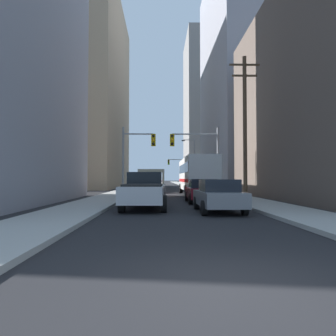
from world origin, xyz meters
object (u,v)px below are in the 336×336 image
(cargo_van_beige, at_px, (151,182))
(sedan_grey, at_px, (218,196))
(sedan_green, at_px, (154,184))
(city_bus, at_px, (196,174))
(sedan_maroon, at_px, (202,191))
(traffic_signal_far_right, at_px, (177,166))
(traffic_signal_near_left, at_px, (137,150))
(pickup_truck_silver, at_px, (145,191))
(traffic_signal_near_right, at_px, (197,149))
(sedan_red, at_px, (153,186))

(cargo_van_beige, relative_size, sedan_grey, 1.24)
(cargo_van_beige, xyz_separation_m, sedan_green, (-0.07, 15.90, -0.52))
(city_bus, relative_size, sedan_maroon, 2.74)
(sedan_green, bearing_deg, sedan_grey, -82.69)
(sedan_green, distance_m, traffic_signal_far_right, 22.53)
(sedan_green, bearing_deg, traffic_signal_near_left, -94.51)
(pickup_truck_silver, distance_m, sedan_maroon, 5.14)
(sedan_grey, bearing_deg, cargo_van_beige, 106.63)
(pickup_truck_silver, bearing_deg, sedan_grey, -27.23)
(sedan_maroon, distance_m, sedan_green, 22.14)
(city_bus, distance_m, sedan_green, 13.57)
(traffic_signal_near_right, bearing_deg, traffic_signal_far_right, 89.49)
(city_bus, height_order, cargo_van_beige, city_bus)
(cargo_van_beige, xyz_separation_m, sedan_grey, (3.44, -11.53, -0.52))
(pickup_truck_silver, xyz_separation_m, cargo_van_beige, (0.06, 9.73, 0.35))
(pickup_truck_silver, relative_size, sedan_grey, 1.29)
(sedan_maroon, xyz_separation_m, traffic_signal_near_right, (0.51, 6.89, 3.29))
(pickup_truck_silver, height_order, traffic_signal_near_left, traffic_signal_near_left)
(city_bus, distance_m, traffic_signal_near_right, 3.01)
(sedan_grey, distance_m, traffic_signal_near_right, 12.90)
(sedan_maroon, height_order, traffic_signal_far_right, traffic_signal_far_right)
(sedan_maroon, distance_m, traffic_signal_near_left, 8.93)
(sedan_grey, relative_size, sedan_maroon, 1.01)
(sedan_grey, bearing_deg, traffic_signal_near_left, 110.65)
(sedan_maroon, relative_size, traffic_signal_near_left, 0.70)
(traffic_signal_near_right, bearing_deg, pickup_truck_silver, -110.52)
(sedan_grey, xyz_separation_m, traffic_signal_near_left, (-4.70, 12.47, 3.23))
(city_bus, bearing_deg, sedan_red, 132.36)
(city_bus, relative_size, cargo_van_beige, 2.19)
(cargo_van_beige, bearing_deg, sedan_green, 90.26)
(pickup_truck_silver, distance_m, cargo_van_beige, 9.73)
(pickup_truck_silver, height_order, sedan_maroon, pickup_truck_silver)
(city_bus, height_order, sedan_grey, city_bus)
(pickup_truck_silver, distance_m, sedan_grey, 3.94)
(sedan_grey, bearing_deg, traffic_signal_near_right, 87.76)
(sedan_grey, xyz_separation_m, traffic_signal_far_right, (0.81, 49.30, 3.26))
(traffic_signal_near_left, bearing_deg, sedan_red, 79.43)
(city_bus, height_order, traffic_signal_near_right, traffic_signal_near_right)
(sedan_red, relative_size, traffic_signal_far_right, 0.70)
(city_bus, xyz_separation_m, sedan_green, (-4.20, 12.85, -1.16))
(traffic_signal_near_left, bearing_deg, cargo_van_beige, -36.79)
(city_bus, relative_size, sedan_green, 2.71)
(sedan_grey, height_order, traffic_signal_near_right, traffic_signal_near_right)
(city_bus, height_order, sedan_red, city_bus)
(sedan_maroon, bearing_deg, sedan_green, 99.10)
(sedan_maroon, xyz_separation_m, sedan_green, (-3.50, 21.86, 0.00))
(city_bus, distance_m, cargo_van_beige, 5.17)
(pickup_truck_silver, bearing_deg, sedan_maroon, 47.27)
(cargo_van_beige, distance_m, sedan_red, 7.61)
(sedan_grey, bearing_deg, traffic_signal_far_right, 89.05)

